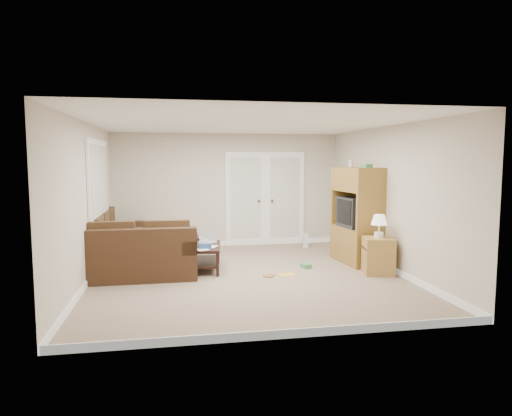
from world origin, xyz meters
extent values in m
plane|color=gray|center=(0.00, 0.00, 0.00)|extent=(5.50, 5.50, 0.00)
cube|color=white|center=(0.00, 0.00, 2.50)|extent=(5.00, 5.50, 0.02)
cube|color=beige|center=(-2.50, 0.00, 1.25)|extent=(0.02, 5.50, 2.50)
cube|color=beige|center=(2.50, 0.00, 1.25)|extent=(0.02, 5.50, 2.50)
cube|color=beige|center=(0.00, 2.75, 1.25)|extent=(5.00, 0.02, 2.50)
cube|color=beige|center=(0.00, -2.75, 1.25)|extent=(5.00, 0.02, 2.50)
cube|color=silver|center=(0.40, 2.72, 1.02)|extent=(0.90, 0.04, 2.13)
cube|color=silver|center=(1.30, 2.72, 1.02)|extent=(0.90, 0.04, 2.13)
cube|color=silver|center=(0.40, 2.69, 1.07)|extent=(0.68, 0.02, 1.80)
cube|color=silver|center=(1.30, 2.69, 1.07)|extent=(0.68, 0.02, 1.80)
cube|color=silver|center=(-2.47, 1.00, 1.55)|extent=(0.04, 1.92, 1.42)
cube|color=silver|center=(-2.44, 1.00, 1.55)|extent=(0.02, 1.74, 1.24)
cube|color=#3C2617|center=(-2.20, 1.33, 0.21)|extent=(0.93, 2.33, 0.42)
cube|color=#3C2617|center=(-2.53, 1.33, 0.64)|extent=(0.27, 2.32, 0.43)
cube|color=#3C2617|center=(-2.21, 2.37, 0.53)|extent=(0.91, 0.25, 0.22)
cube|color=#49331D|center=(-2.12, 1.33, 0.48)|extent=(0.63, 2.22, 0.12)
cube|color=#3C2617|center=(-1.73, 0.18, 0.21)|extent=(1.82, 0.93, 0.42)
cube|color=#3C2617|center=(-1.73, -0.15, 0.64)|extent=(1.82, 0.26, 0.43)
cube|color=#3C2617|center=(-0.95, 0.19, 0.53)|extent=(0.25, 0.91, 0.22)
cube|color=#49331D|center=(-1.74, 0.26, 0.48)|extent=(1.72, 0.62, 0.12)
cube|color=black|center=(-0.95, 0.19, 0.66)|extent=(0.33, 0.81, 0.03)
cube|color=red|center=(-0.95, 0.41, 0.68)|extent=(0.32, 0.12, 0.02)
cube|color=black|center=(-0.66, 0.53, 0.41)|extent=(0.64, 1.11, 0.05)
cube|color=black|center=(-0.66, 0.53, 0.14)|extent=(0.55, 1.02, 0.03)
cylinder|color=silver|center=(-0.76, 0.49, 0.51)|extent=(0.09, 0.09, 0.15)
cylinder|color=red|center=(-0.76, 0.49, 0.65)|extent=(0.01, 0.01, 0.13)
cube|color=#2F4D99|center=(-0.67, 0.24, 0.48)|extent=(0.22, 0.14, 0.09)
cube|color=white|center=(-0.67, 0.43, 0.43)|extent=(0.40, 0.61, 0.00)
cube|color=olive|center=(2.20, 0.62, 0.33)|extent=(0.71, 1.16, 0.67)
cube|color=olive|center=(2.20, 0.62, 1.56)|extent=(0.71, 1.16, 0.44)
cube|color=black|center=(2.18, 0.61, 0.94)|extent=(0.59, 0.71, 0.56)
cube|color=black|center=(1.91, 0.59, 0.97)|extent=(0.06, 0.58, 0.44)
cube|color=#42914D|center=(2.23, 0.34, 1.81)|extent=(0.15, 0.21, 0.07)
cylinder|color=silver|center=(2.17, 0.95, 1.84)|extent=(0.08, 0.08, 0.13)
cube|color=#A77F3D|center=(2.20, -0.28, 0.31)|extent=(0.56, 0.56, 0.62)
cylinder|color=white|center=(2.20, -0.28, 0.67)|extent=(0.15, 0.15, 0.10)
cylinder|color=white|center=(2.20, -0.28, 0.78)|extent=(0.03, 0.03, 0.13)
cone|color=beige|center=(2.20, -0.28, 0.92)|extent=(0.27, 0.27, 0.17)
cube|color=silver|center=(1.65, 2.19, 0.15)|extent=(0.14, 0.13, 0.30)
cube|color=gold|center=(0.68, -0.07, 0.00)|extent=(0.30, 0.24, 0.01)
cube|color=#42914D|center=(1.13, 0.35, 0.04)|extent=(0.18, 0.21, 0.08)
imported|color=brown|center=(0.29, -0.08, 0.01)|extent=(0.24, 0.26, 0.02)
camera|label=1|loc=(-1.14, -7.35, 1.91)|focal=32.00mm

